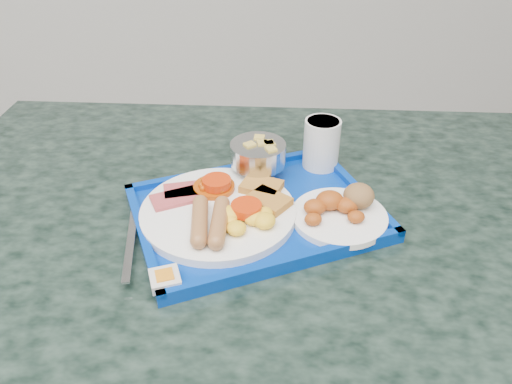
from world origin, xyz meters
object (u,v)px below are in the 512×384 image
(fruit_bowl, at_px, (258,155))
(main_plate, at_px, (223,210))
(juice_cup, at_px, (322,142))
(table, at_px, (274,303))
(bread_plate, at_px, (341,209))
(tray, at_px, (256,214))

(fruit_bowl, bearing_deg, main_plate, -119.67)
(main_plate, relative_size, juice_cup, 2.73)
(table, xyz_separation_m, bread_plate, (0.10, -0.03, 0.24))
(bread_plate, bearing_deg, tray, 168.18)
(tray, distance_m, bread_plate, 0.14)
(tray, bearing_deg, bread_plate, -11.82)
(table, height_order, bread_plate, bread_plate)
(fruit_bowl, height_order, juice_cup, juice_cup)
(bread_plate, bearing_deg, fruit_bowl, 131.44)
(table, distance_m, bread_plate, 0.27)
(main_plate, relative_size, fruit_bowl, 2.55)
(tray, distance_m, main_plate, 0.06)
(fruit_bowl, bearing_deg, bread_plate, -48.56)
(juice_cup, bearing_deg, table, -126.20)
(main_plate, relative_size, bread_plate, 1.64)
(table, relative_size, fruit_bowl, 14.21)
(table, height_order, main_plate, main_plate)
(bread_plate, bearing_deg, juice_cup, 90.48)
(bread_plate, xyz_separation_m, fruit_bowl, (-0.12, 0.14, 0.03))
(table, xyz_separation_m, juice_cup, (0.10, 0.14, 0.28))
(table, bearing_deg, bread_plate, -16.59)
(table, distance_m, fruit_bowl, 0.30)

